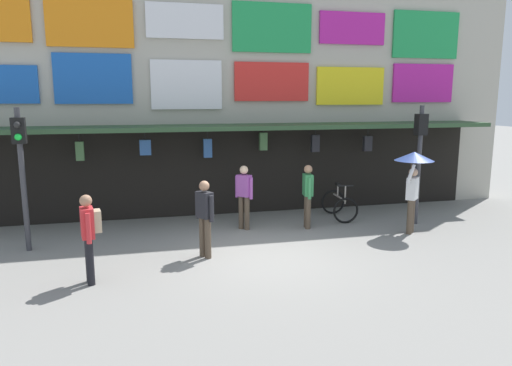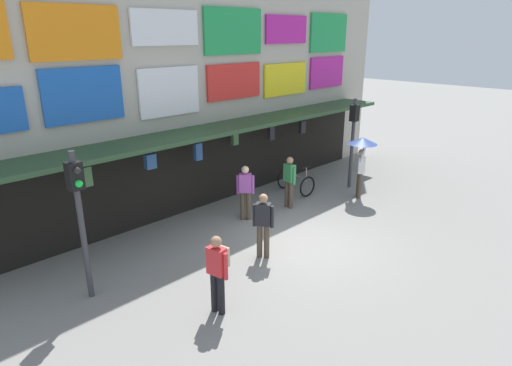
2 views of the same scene
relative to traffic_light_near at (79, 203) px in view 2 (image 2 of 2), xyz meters
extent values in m
plane|color=gray|center=(5.09, -1.62, -2.14)|extent=(80.00, 80.00, 0.00)
cube|color=#B2AD9E|center=(5.09, 2.98, 1.86)|extent=(18.00, 1.20, 8.00)
cube|color=#2D4C2D|center=(5.09, 1.68, 0.46)|extent=(15.30, 1.40, 0.12)
cube|color=orange|center=(1.40, 2.33, 3.18)|extent=(2.19, 0.08, 1.24)
cube|color=white|center=(3.86, 2.33, 3.31)|extent=(2.10, 0.08, 0.93)
cube|color=green|center=(6.32, 2.33, 3.21)|extent=(2.32, 0.08, 1.36)
cube|color=#B71E93|center=(8.78, 2.33, 3.28)|extent=(2.06, 0.08, 0.92)
cube|color=green|center=(11.24, 2.33, 3.16)|extent=(2.22, 0.08, 1.40)
cube|color=blue|center=(1.40, 2.33, 1.75)|extent=(1.99, 0.08, 1.31)
cube|color=white|center=(3.86, 2.33, 1.61)|extent=(1.96, 0.08, 1.34)
cube|color=red|center=(6.32, 2.33, 1.71)|extent=(2.21, 0.08, 1.10)
cube|color=yellow|center=(8.78, 2.33, 1.60)|extent=(2.16, 0.08, 1.11)
cube|color=#B71E93|center=(11.24, 2.33, 1.70)|extent=(2.07, 0.08, 1.17)
cylinder|color=black|center=(1.01, 1.83, 0.27)|extent=(0.02, 0.02, 0.27)
cube|color=#477042|center=(1.01, 1.83, -0.11)|extent=(0.21, 0.12, 0.49)
cylinder|color=black|center=(2.66, 1.66, 0.28)|extent=(0.02, 0.02, 0.24)
cube|color=#2D5693|center=(2.66, 1.66, -0.04)|extent=(0.29, 0.17, 0.40)
cylinder|color=black|center=(4.34, 1.78, 0.27)|extent=(0.02, 0.02, 0.26)
cube|color=#2D5693|center=(4.34, 1.78, -0.11)|extent=(0.23, 0.14, 0.51)
cylinder|color=black|center=(5.97, 1.97, 0.34)|extent=(0.02, 0.02, 0.13)
cube|color=#477042|center=(5.97, 1.97, 0.02)|extent=(0.22, 0.13, 0.50)
cylinder|color=black|center=(7.49, 1.80, 0.30)|extent=(0.02, 0.02, 0.21)
cube|color=#232328|center=(7.49, 1.80, -0.05)|extent=(0.23, 0.14, 0.49)
cylinder|color=black|center=(9.15, 1.79, 0.27)|extent=(0.02, 0.02, 0.27)
cube|color=#232328|center=(9.15, 1.79, -0.09)|extent=(0.25, 0.15, 0.45)
cube|color=black|center=(5.09, 2.36, -0.89)|extent=(15.30, 0.04, 2.50)
cylinder|color=#38383D|center=(0.00, 0.01, -0.54)|extent=(0.12, 0.12, 3.20)
cube|color=black|center=(0.00, 0.01, 0.56)|extent=(0.30, 0.26, 0.56)
sphere|color=black|center=(0.01, -0.12, 0.69)|extent=(0.15, 0.15, 0.15)
sphere|color=#19DB3D|center=(0.01, -0.12, 0.43)|extent=(0.15, 0.15, 0.15)
cylinder|color=#38383D|center=(9.77, 0.01, -0.54)|extent=(0.12, 0.12, 3.20)
cube|color=black|center=(9.77, 0.01, 0.56)|extent=(0.28, 0.24, 0.56)
sphere|color=black|center=(9.77, 0.14, 0.69)|extent=(0.15, 0.15, 0.15)
sphere|color=#19DB3D|center=(9.77, 0.14, 0.43)|extent=(0.15, 0.15, 0.15)
torus|color=black|center=(7.92, 0.48, -1.78)|extent=(0.72, 0.12, 0.72)
torus|color=black|center=(8.01, 1.58, -1.78)|extent=(0.72, 0.12, 0.72)
cylinder|color=#A3998E|center=(7.97, 1.03, -1.53)|extent=(0.13, 0.99, 0.05)
cylinder|color=#A3998E|center=(7.98, 1.19, -1.36)|extent=(0.04, 0.04, 0.35)
cube|color=black|center=(7.98, 1.19, -1.17)|extent=(0.12, 0.21, 0.06)
cylinder|color=#A3998E|center=(7.93, 0.56, -1.36)|extent=(0.04, 0.04, 0.50)
cylinder|color=black|center=(7.93, 0.56, -1.11)|extent=(0.44, 0.07, 0.04)
cylinder|color=brown|center=(6.73, 0.20, -1.70)|extent=(0.14, 0.14, 0.88)
cylinder|color=brown|center=(6.75, 0.38, -1.70)|extent=(0.14, 0.14, 0.88)
cube|color=#388E51|center=(6.74, 0.29, -0.98)|extent=(0.26, 0.38, 0.56)
sphere|color=#A87A5B|center=(6.74, 0.29, -0.57)|extent=(0.22, 0.22, 0.22)
cylinder|color=#388E51|center=(6.71, 0.07, -1.03)|extent=(0.09, 0.09, 0.56)
cylinder|color=#388E51|center=(6.77, 0.51, -1.03)|extent=(0.09, 0.09, 0.56)
cylinder|color=black|center=(1.56, -2.42, -1.70)|extent=(0.14, 0.14, 0.88)
cylinder|color=black|center=(1.53, -2.25, -1.70)|extent=(0.14, 0.14, 0.88)
cube|color=red|center=(1.55, -2.34, -0.98)|extent=(0.28, 0.39, 0.56)
sphere|color=#A87A5B|center=(1.55, -2.34, -0.57)|extent=(0.22, 0.22, 0.22)
cylinder|color=red|center=(1.58, -2.55, -1.03)|extent=(0.09, 0.09, 0.56)
cylinder|color=red|center=(1.51, -2.12, -1.03)|extent=(0.09, 0.09, 0.56)
cube|color=tan|center=(1.70, -2.31, -0.96)|extent=(0.21, 0.30, 0.40)
cylinder|color=brown|center=(9.19, -0.72, -1.70)|extent=(0.14, 0.14, 0.88)
cylinder|color=brown|center=(9.06, -0.84, -1.70)|extent=(0.14, 0.14, 0.88)
cube|color=white|center=(9.12, -0.78, -0.98)|extent=(0.41, 0.41, 0.56)
sphere|color=tan|center=(9.12, -0.78, -0.57)|extent=(0.22, 0.22, 0.22)
cylinder|color=white|center=(9.29, -0.63, -1.03)|extent=(0.09, 0.09, 0.56)
cylinder|color=white|center=(8.96, -0.93, -0.58)|extent=(0.23, 0.09, 0.48)
cylinder|color=#4C3823|center=(8.96, -0.93, -0.47)|extent=(0.02, 0.02, 0.55)
cone|color=#334C99|center=(9.12, -0.78, -0.17)|extent=(0.96, 0.96, 0.22)
cylinder|color=brown|center=(5.03, 0.64, -1.70)|extent=(0.14, 0.14, 0.88)
cylinder|color=brown|center=(5.16, 0.51, -1.70)|extent=(0.14, 0.14, 0.88)
cube|color=#9E4CA8|center=(5.10, 0.58, -0.98)|extent=(0.41, 0.41, 0.56)
sphere|color=beige|center=(5.10, 0.58, -0.57)|extent=(0.22, 0.22, 0.22)
cylinder|color=#9E4CA8|center=(4.94, 0.74, -1.03)|extent=(0.09, 0.09, 0.56)
cylinder|color=#9E4CA8|center=(5.25, 0.42, -1.03)|extent=(0.09, 0.09, 0.56)
cylinder|color=brown|center=(3.86, -1.47, -1.70)|extent=(0.14, 0.14, 0.88)
cylinder|color=brown|center=(3.77, -1.32, -1.70)|extent=(0.14, 0.14, 0.88)
cube|color=#232328|center=(3.81, -1.39, -0.98)|extent=(0.38, 0.42, 0.56)
sphere|color=#A87A5B|center=(3.81, -1.39, -0.57)|extent=(0.22, 0.22, 0.22)
cylinder|color=#232328|center=(3.93, -1.58, -1.03)|extent=(0.09, 0.09, 0.56)
cylinder|color=#232328|center=(3.70, -1.21, -1.03)|extent=(0.09, 0.09, 0.56)
camera|label=1|loc=(2.56, -11.16, 1.27)|focal=33.22mm
camera|label=2|loc=(-3.16, -8.10, 3.18)|focal=30.47mm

